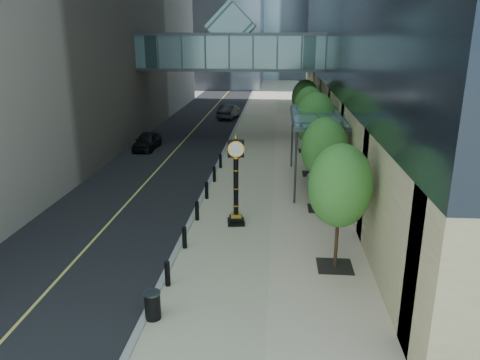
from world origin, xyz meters
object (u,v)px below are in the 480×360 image
(car_far, at_px, (229,112))
(car_near, at_px, (147,141))
(trash_bin, at_px, (153,306))
(street_clock, at_px, (236,187))
(pedestrian, at_px, (311,181))

(car_far, bearing_deg, car_near, 79.48)
(trash_bin, xyz_separation_m, car_far, (-1.57, 38.48, 0.26))
(street_clock, relative_size, trash_bin, 4.85)
(car_near, bearing_deg, street_clock, -58.80)
(trash_bin, relative_size, pedestrian, 0.56)
(street_clock, bearing_deg, car_far, 88.39)
(car_near, height_order, car_far, car_far)
(street_clock, xyz_separation_m, car_far, (-3.54, 30.30, -1.18))
(street_clock, height_order, car_near, street_clock)
(car_near, bearing_deg, car_far, 73.13)
(street_clock, bearing_deg, pedestrian, 42.18)
(car_near, bearing_deg, pedestrian, -38.15)
(trash_bin, bearing_deg, car_far, 92.33)
(trash_bin, bearing_deg, pedestrian, 65.50)
(street_clock, distance_m, pedestrian, 6.25)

